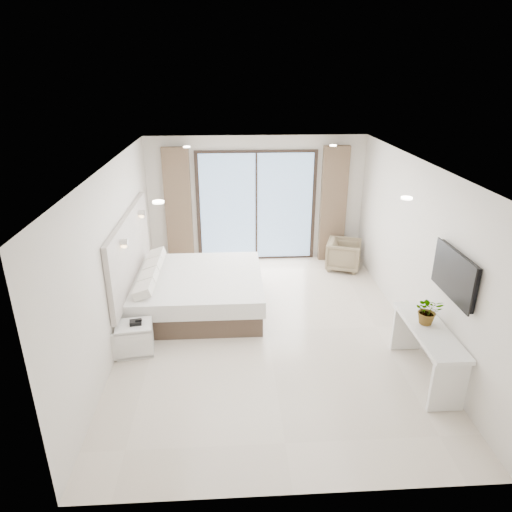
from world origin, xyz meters
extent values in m
plane|color=beige|center=(0.00, 0.00, 0.00)|extent=(6.20, 6.20, 0.00)
cube|color=silver|center=(0.00, 3.10, 1.35)|extent=(4.60, 0.02, 2.70)
cube|color=silver|center=(0.00, -3.10, 1.35)|extent=(4.60, 0.02, 2.70)
cube|color=silver|center=(-2.30, 0.00, 1.35)|extent=(0.02, 6.20, 2.70)
cube|color=silver|center=(2.30, 0.00, 1.35)|extent=(0.02, 6.20, 2.70)
cube|color=white|center=(0.00, 0.00, 2.70)|extent=(4.60, 6.20, 0.02)
cube|color=beige|center=(-2.25, 0.84, 1.15)|extent=(0.08, 3.00, 1.20)
cube|color=black|center=(2.25, -1.32, 1.55)|extent=(0.06, 1.00, 0.58)
cube|color=black|center=(2.21, -1.32, 1.55)|extent=(0.02, 1.04, 0.62)
cube|color=black|center=(0.00, 3.07, 1.20)|extent=(2.56, 0.04, 2.42)
cube|color=#82A6D1|center=(0.00, 3.04, 1.20)|extent=(2.40, 0.01, 2.30)
cube|color=brown|center=(-1.65, 2.96, 1.25)|extent=(0.55, 0.14, 2.50)
cube|color=brown|center=(1.65, 2.96, 1.25)|extent=(0.55, 0.14, 2.50)
cylinder|color=white|center=(-1.30, -1.80, 2.68)|extent=(0.12, 0.12, 0.02)
cylinder|color=white|center=(1.30, -1.80, 2.68)|extent=(0.12, 0.12, 0.02)
cylinder|color=white|center=(-1.30, 1.80, 2.68)|extent=(0.12, 0.12, 0.02)
cylinder|color=white|center=(1.30, 1.80, 2.68)|extent=(0.12, 0.12, 0.02)
cube|color=brown|center=(-1.17, 0.84, 0.17)|extent=(2.16, 2.05, 0.35)
cube|color=white|center=(-1.17, 0.84, 0.49)|extent=(2.24, 2.14, 0.28)
cube|color=silver|center=(-1.95, 0.14, 0.70)|extent=(0.28, 0.43, 0.14)
cube|color=silver|center=(-1.95, 0.60, 0.70)|extent=(0.28, 0.43, 0.14)
cube|color=silver|center=(-1.95, 1.08, 0.70)|extent=(0.28, 0.43, 0.14)
cube|color=silver|center=(-1.95, 1.54, 0.70)|extent=(0.28, 0.43, 0.14)
cube|color=white|center=(-2.02, -0.49, 0.46)|extent=(0.58, 0.50, 0.05)
cube|color=white|center=(-2.02, -0.49, 0.03)|extent=(0.58, 0.50, 0.05)
cube|color=white|center=(-2.02, -0.68, 0.24)|extent=(0.52, 0.12, 0.43)
cube|color=white|center=(-2.02, -0.30, 0.24)|extent=(0.52, 0.12, 0.43)
cube|color=black|center=(-1.99, -0.48, 0.51)|extent=(0.19, 0.16, 0.06)
cube|color=white|center=(2.04, -1.32, 0.74)|extent=(0.47, 1.50, 0.06)
cube|color=white|center=(2.04, -2.00, 0.35)|extent=(0.45, 0.06, 0.71)
cube|color=white|center=(2.04, -0.65, 0.35)|extent=(0.45, 0.06, 0.71)
imported|color=#33662D|center=(2.04, -1.19, 0.92)|extent=(0.43, 0.46, 0.31)
imported|color=#7D7152|center=(1.81, 2.40, 0.35)|extent=(0.81, 0.84, 0.69)
camera|label=1|loc=(-0.57, -6.38, 3.94)|focal=32.00mm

